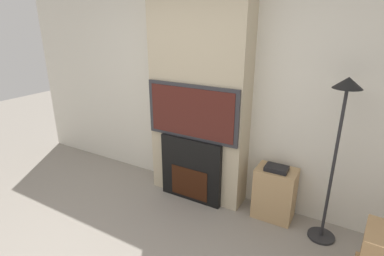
# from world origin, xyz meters

# --- Properties ---
(wall_back) EXTENTS (6.00, 0.06, 2.70)m
(wall_back) POSITION_xyz_m (0.00, 2.03, 1.35)
(wall_back) COLOR silver
(wall_back) RESTS_ON ground_plane
(chimney_breast) EXTENTS (1.19, 0.32, 2.70)m
(chimney_breast) POSITION_xyz_m (0.00, 1.84, 1.35)
(chimney_breast) COLOR #BCAD8E
(chimney_breast) RESTS_ON ground_plane
(fireplace) EXTENTS (0.80, 0.15, 0.81)m
(fireplace) POSITION_xyz_m (0.00, 1.68, 0.40)
(fireplace) COLOR black
(fireplace) RESTS_ON ground_plane
(television) EXTENTS (1.16, 0.07, 0.64)m
(television) POSITION_xyz_m (0.00, 1.68, 1.13)
(television) COLOR #2D2D33
(television) RESTS_ON fireplace
(floor_lamp) EXTENTS (0.27, 0.27, 1.66)m
(floor_lamp) POSITION_xyz_m (1.52, 1.71, 1.19)
(floor_lamp) COLOR #262628
(floor_lamp) RESTS_ON ground_plane
(media_stand) EXTENTS (0.43, 0.30, 0.64)m
(media_stand) POSITION_xyz_m (0.99, 1.82, 0.31)
(media_stand) COLOR tan
(media_stand) RESTS_ON ground_plane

